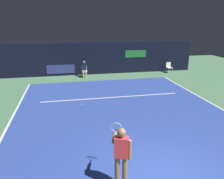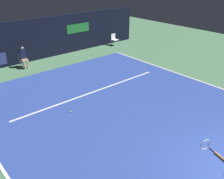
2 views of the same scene
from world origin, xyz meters
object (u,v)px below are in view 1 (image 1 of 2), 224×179
(tennis_player, at_px, (121,154))
(line_judge_on_chair, at_px, (84,69))
(courtside_chair_near, at_px, (169,67))
(tennis_ball, at_px, (82,105))

(tennis_player, distance_m, line_judge_on_chair, 12.49)
(line_judge_on_chair, bearing_deg, courtside_chair_near, 1.85)
(line_judge_on_chair, bearing_deg, tennis_ball, -96.47)
(tennis_player, relative_size, courtside_chair_near, 1.97)
(tennis_player, relative_size, line_judge_on_chair, 1.31)
(tennis_player, xyz_separation_m, courtside_chair_near, (7.37, 12.72, -0.49))
(courtside_chair_near, relative_size, tennis_ball, 12.94)
(tennis_player, bearing_deg, courtside_chair_near, 59.90)
(courtside_chair_near, bearing_deg, line_judge_on_chair, -178.15)
(tennis_player, height_order, line_judge_on_chair, tennis_player)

